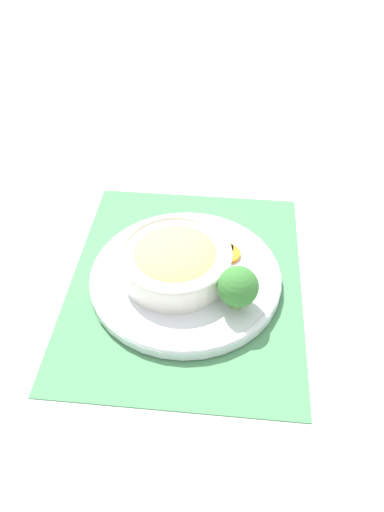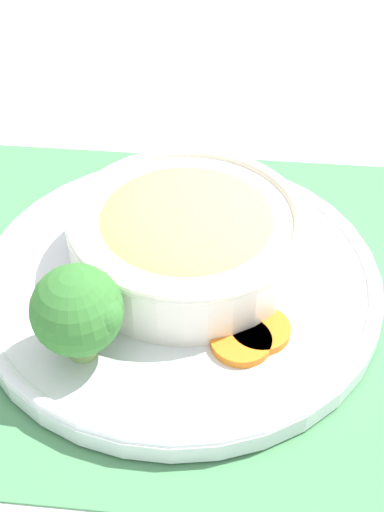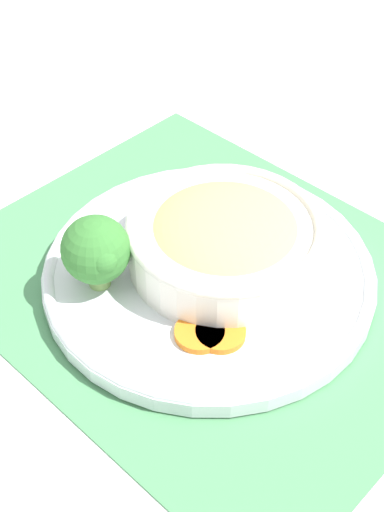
# 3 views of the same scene
# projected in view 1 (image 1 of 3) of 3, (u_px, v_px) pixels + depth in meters

# --- Properties ---
(ground_plane) EXTENTS (4.00, 4.00, 0.00)m
(ground_plane) POSITION_uv_depth(u_px,v_px,m) (186.00, 282.00, 0.85)
(ground_plane) COLOR white
(placemat) EXTENTS (0.50, 0.42, 0.00)m
(placemat) POSITION_uv_depth(u_px,v_px,m) (186.00, 282.00, 0.84)
(placemat) COLOR #4C8C59
(placemat) RESTS_ON ground_plane
(plate) EXTENTS (0.32, 0.32, 0.02)m
(plate) POSITION_uv_depth(u_px,v_px,m) (186.00, 276.00, 0.84)
(plate) COLOR silver
(plate) RESTS_ON placemat
(bowl) EXTENTS (0.19, 0.19, 0.06)m
(bowl) POSITION_uv_depth(u_px,v_px,m) (175.00, 259.00, 0.82)
(bowl) COLOR silver
(bowl) RESTS_ON plate
(broccoli_floret) EXTENTS (0.06, 0.06, 0.08)m
(broccoli_floret) POSITION_uv_depth(u_px,v_px,m) (238.00, 287.00, 0.75)
(broccoli_floret) COLOR #84AD5B
(broccoli_floret) RESTS_ON plate
(carrot_slice_near) EXTENTS (0.04, 0.04, 0.01)m
(carrot_slice_near) POSITION_uv_depth(u_px,v_px,m) (228.00, 254.00, 0.86)
(carrot_slice_near) COLOR orange
(carrot_slice_near) RESTS_ON plate
(carrot_slice_middle) EXTENTS (0.04, 0.04, 0.01)m
(carrot_slice_middle) POSITION_uv_depth(u_px,v_px,m) (221.00, 248.00, 0.87)
(carrot_slice_middle) COLOR orange
(carrot_slice_middle) RESTS_ON plate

